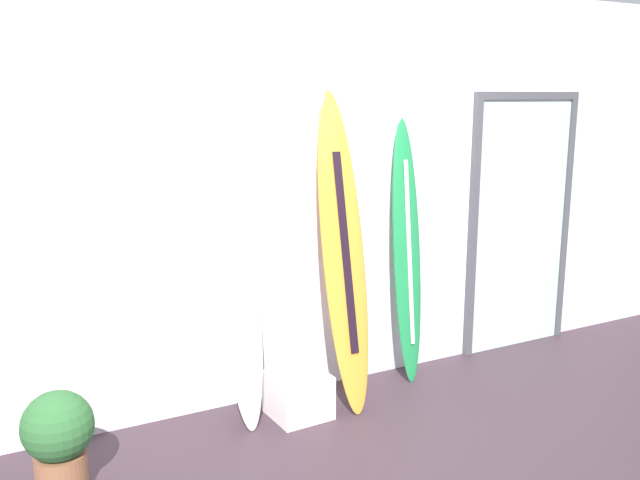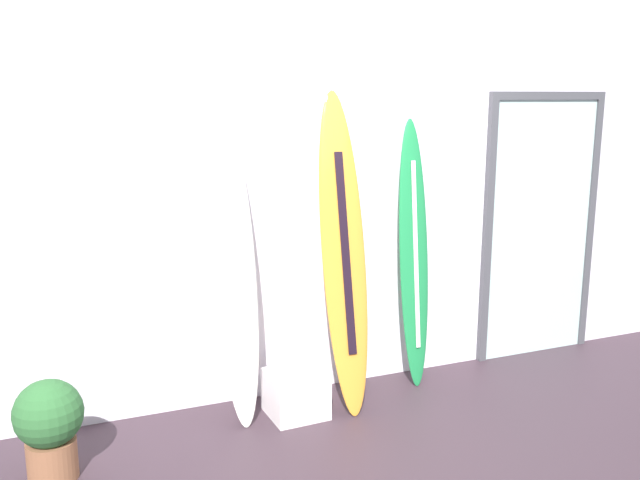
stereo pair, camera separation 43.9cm
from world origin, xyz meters
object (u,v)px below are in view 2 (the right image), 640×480
surfboard_ivory (235,272)px  surfboard_emerald (414,255)px  surfboard_sunset (344,255)px  potted_plant (49,425)px  glass_door (540,222)px  display_block_left (296,394)px

surfboard_ivory → surfboard_emerald: surfboard_ivory is taller
surfboard_sunset → potted_plant: surfboard_sunset is taller
glass_door → potted_plant: glass_door is taller
surfboard_emerald → glass_door: bearing=6.8°
surfboard_sunset → surfboard_ivory: bearing=174.8°
surfboard_ivory → potted_plant: surfboard_ivory is taller
surfboard_ivory → potted_plant: size_ratio=3.49×
surfboard_emerald → display_block_left: surfboard_emerald is taller
surfboard_sunset → surfboard_emerald: size_ratio=1.10×
glass_door → display_block_left: bearing=-171.3°
surfboard_ivory → glass_door: bearing=5.0°
surfboard_ivory → display_block_left: 0.91m
surfboard_ivory → surfboard_sunset: 0.72m
surfboard_emerald → surfboard_sunset: bearing=-166.8°
surfboard_ivory → surfboard_sunset: size_ratio=0.95×
surfboard_ivory → display_block_left: bearing=-17.1°
surfboard_emerald → display_block_left: 1.27m
surfboard_emerald → glass_door: 1.23m
surfboard_ivory → display_block_left: (0.36, -0.11, -0.83)m
display_block_left → surfboard_sunset: bearing=7.2°
surfboard_sunset → glass_door: (1.82, 0.29, 0.04)m
surfboard_ivory → potted_plant: 1.35m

